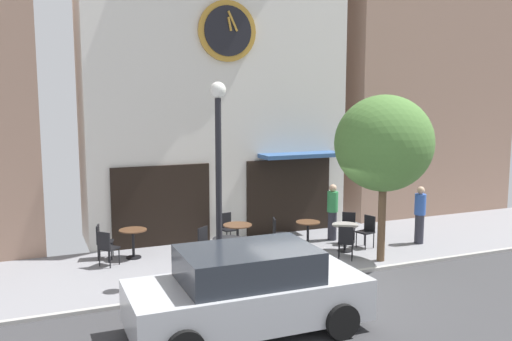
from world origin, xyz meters
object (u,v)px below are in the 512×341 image
Objects in this scene: street_lamp at (219,182)px; cafe_chair_outer at (107,246)px; cafe_table_center at (345,232)px; cafe_chair_mid_row at (348,226)px; cafe_chair_facing_wall at (367,229)px; pedestrian_blue at (420,214)px; cafe_chair_left_end at (206,242)px; cafe_chair_right_end at (102,239)px; cafe_table_rightmost at (238,231)px; street_tree at (384,144)px; cafe_chair_near_tree at (278,232)px; cafe_chair_corner at (346,240)px; pedestrian_green at (332,211)px; cafe_chair_by_entrance at (227,226)px; cafe_table_center_right at (227,247)px; cafe_table_center_left at (133,238)px; parked_car_silver at (248,291)px; cafe_table_near_door at (308,230)px.

street_lamp reaches higher than cafe_chair_outer.
cafe_chair_mid_row reaches higher than cafe_table_center.
pedestrian_blue is at bearing -8.17° from cafe_chair_facing_wall.
cafe_chair_mid_row and cafe_chair_left_end have the same top height.
cafe_chair_right_end is at bearing 165.85° from cafe_chair_facing_wall.
street_lamp is at bearing -120.62° from cafe_table_rightmost.
street_tree reaches higher than cafe_chair_left_end.
cafe_chair_near_tree and cafe_chair_corner have the same top height.
street_tree is 3.08m from cafe_chair_mid_row.
street_tree is at bearing -87.60° from pedestrian_green.
cafe_chair_facing_wall is (7.04, -1.77, 0.00)m from cafe_chair_right_end.
cafe_chair_right_end is 1.00× the size of cafe_chair_left_end.
street_tree is 5.04m from cafe_chair_by_entrance.
cafe_chair_by_entrance is (0.77, 2.15, -0.02)m from cafe_table_center_right.
cafe_chair_mid_row is 1.00× the size of cafe_chair_facing_wall.
cafe_table_center_left is at bearing 166.42° from cafe_chair_facing_wall.
pedestrian_blue is (2.83, 0.56, 0.33)m from cafe_chair_corner.
parked_car_silver is (-1.66, -4.87, 0.20)m from cafe_table_rightmost.
cafe_chair_corner reaches higher than cafe_table_near_door.
cafe_chair_left_end and cafe_chair_facing_wall have the same top height.
cafe_table_center is 2.44m from pedestrian_blue.
parked_car_silver is at bearing -69.49° from cafe_chair_outer.
cafe_chair_facing_wall is at bearing -17.73° from cafe_table_near_door.
cafe_chair_mid_row is at bearing -21.59° from cafe_chair_by_entrance.
cafe_chair_left_end is 0.54× the size of pedestrian_green.
cafe_chair_right_end is at bearing 161.29° from cafe_table_center_left.
cafe_chair_right_end is 6.37m from cafe_chair_corner.
cafe_chair_mid_row is 6.60m from parked_car_silver.
cafe_table_center is 0.84× the size of cafe_chair_left_end.
pedestrian_green is (4.28, 2.19, -1.45)m from street_lamp.
cafe_chair_by_entrance is 3.98m from cafe_chair_facing_wall.
cafe_chair_right_end is at bearing 156.20° from cafe_chair_corner.
street_tree is 2.82m from cafe_chair_facing_wall.
cafe_chair_outer is at bearing -179.72° from pedestrian_green.
parked_car_silver is (1.83, -4.90, 0.23)m from cafe_chair_outer.
cafe_chair_left_end is 1.00× the size of cafe_chair_facing_wall.
cafe_chair_left_end is at bearing -178.89° from cafe_chair_mid_row.
pedestrian_green reaches higher than cafe_table_near_door.
cafe_chair_right_end reaches higher than cafe_table_center.
cafe_table_near_door is 0.86× the size of cafe_chair_facing_wall.
pedestrian_green reaches higher than cafe_table_center.
pedestrian_blue is (5.16, -2.07, 0.33)m from cafe_chair_by_entrance.
cafe_table_rightmost is 1.11m from cafe_chair_near_tree.
cafe_table_near_door is 1.69m from cafe_chair_facing_wall.
cafe_chair_outer reaches higher than cafe_table_center.
cafe_chair_near_tree is (-0.84, 0.19, -0.00)m from cafe_table_near_door.
cafe_chair_left_end is (-4.20, 1.68, -2.52)m from street_tree.
cafe_table_center is 0.84× the size of cafe_chair_corner.
cafe_chair_near_tree is at bearing 167.38° from cafe_table_near_door.
cafe_table_near_door is 1.29m from pedestrian_green.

